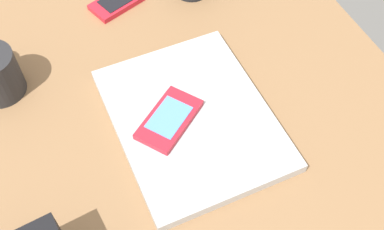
% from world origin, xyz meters
% --- Properties ---
extents(desk_surface, '(1.20, 0.80, 0.03)m').
position_xyz_m(desk_surface, '(0.00, 0.00, 0.01)').
color(desk_surface, olive).
rests_on(desk_surface, ground).
extents(laptop_closed, '(0.32, 0.25, 0.02)m').
position_xyz_m(laptop_closed, '(-0.04, -0.01, 0.04)').
color(laptop_closed, '#B7BABC').
rests_on(laptop_closed, desk_surface).
extents(cell_phone_on_laptop, '(0.12, 0.13, 0.01)m').
position_xyz_m(cell_phone_on_laptop, '(-0.04, 0.03, 0.05)').
color(cell_phone_on_laptop, red).
rests_on(cell_phone_on_laptop, laptop_closed).
extents(cell_phone_on_desk, '(0.09, 0.12, 0.01)m').
position_xyz_m(cell_phone_on_desk, '(0.28, 0.01, 0.04)').
color(cell_phone_on_desk, red).
rests_on(cell_phone_on_desk, desk_surface).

